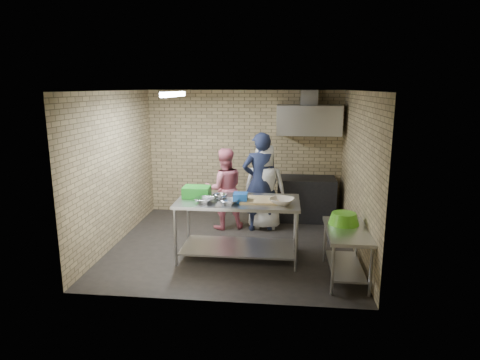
# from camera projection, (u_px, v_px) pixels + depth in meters

# --- Properties ---
(floor) EXTENTS (4.20, 4.20, 0.00)m
(floor) POSITION_uv_depth(u_px,v_px,m) (233.00, 245.00, 7.40)
(floor) COLOR black
(floor) RESTS_ON ground
(ceiling) EXTENTS (4.20, 4.20, 0.00)m
(ceiling) POSITION_uv_depth(u_px,v_px,m) (233.00, 91.00, 6.80)
(ceiling) COLOR black
(ceiling) RESTS_ON ground
(back_wall) EXTENTS (4.20, 0.06, 2.70)m
(back_wall) POSITION_uv_depth(u_px,v_px,m) (244.00, 153.00, 9.04)
(back_wall) COLOR tan
(back_wall) RESTS_ON ground
(front_wall) EXTENTS (4.20, 0.06, 2.70)m
(front_wall) POSITION_uv_depth(u_px,v_px,m) (213.00, 203.00, 5.16)
(front_wall) COLOR tan
(front_wall) RESTS_ON ground
(left_wall) EXTENTS (0.06, 4.00, 2.70)m
(left_wall) POSITION_uv_depth(u_px,v_px,m) (115.00, 169.00, 7.32)
(left_wall) COLOR tan
(left_wall) RESTS_ON ground
(right_wall) EXTENTS (0.06, 4.00, 2.70)m
(right_wall) POSITION_uv_depth(u_px,v_px,m) (358.00, 174.00, 6.88)
(right_wall) COLOR tan
(right_wall) RESTS_ON ground
(prep_table) EXTENTS (1.97, 0.98, 0.98)m
(prep_table) POSITION_uv_depth(u_px,v_px,m) (238.00, 229.00, 6.76)
(prep_table) COLOR #A9ACAF
(prep_table) RESTS_ON floor
(side_counter) EXTENTS (0.60, 1.20, 0.75)m
(side_counter) POSITION_uv_depth(u_px,v_px,m) (346.00, 254.00, 6.06)
(side_counter) COLOR silver
(side_counter) RESTS_ON floor
(stove) EXTENTS (1.20, 0.70, 0.90)m
(stove) POSITION_uv_depth(u_px,v_px,m) (306.00, 199.00, 8.76)
(stove) COLOR black
(stove) RESTS_ON floor
(range_hood) EXTENTS (1.30, 0.60, 0.60)m
(range_hood) POSITION_uv_depth(u_px,v_px,m) (309.00, 120.00, 8.44)
(range_hood) COLOR silver
(range_hood) RESTS_ON back_wall
(hood_duct) EXTENTS (0.35, 0.30, 0.30)m
(hood_duct) POSITION_uv_depth(u_px,v_px,m) (309.00, 97.00, 8.49)
(hood_duct) COLOR #A5A8AD
(hood_duct) RESTS_ON back_wall
(wall_shelf) EXTENTS (0.80, 0.20, 0.04)m
(wall_shelf) POSITION_uv_depth(u_px,v_px,m) (322.00, 128.00, 8.64)
(wall_shelf) COLOR #3F2B19
(wall_shelf) RESTS_ON back_wall
(fluorescent_fixture) EXTENTS (0.10, 1.25, 0.08)m
(fluorescent_fixture) POSITION_uv_depth(u_px,v_px,m) (173.00, 94.00, 6.92)
(fluorescent_fixture) COLOR white
(fluorescent_fixture) RESTS_ON ceiling
(green_crate) EXTENTS (0.44, 0.33, 0.17)m
(green_crate) POSITION_uv_depth(u_px,v_px,m) (197.00, 192.00, 6.82)
(green_crate) COLOR #1B9220
(green_crate) RESTS_ON prep_table
(blue_tub) EXTENTS (0.22, 0.22, 0.14)m
(blue_tub) POSITION_uv_depth(u_px,v_px,m) (240.00, 197.00, 6.54)
(blue_tub) COLOR #1856B5
(blue_tub) RESTS_ON prep_table
(cutting_board) EXTENTS (0.60, 0.46, 0.03)m
(cutting_board) POSITION_uv_depth(u_px,v_px,m) (260.00, 200.00, 6.59)
(cutting_board) COLOR tan
(cutting_board) RESTS_ON prep_table
(mixing_bowl_a) EXTENTS (0.38, 0.38, 0.08)m
(mixing_bowl_a) POSITION_uv_depth(u_px,v_px,m) (205.00, 200.00, 6.50)
(mixing_bowl_a) COLOR #B2B4B9
(mixing_bowl_a) RESTS_ON prep_table
(mixing_bowl_b) EXTENTS (0.29, 0.29, 0.07)m
(mixing_bowl_b) POSITION_uv_depth(u_px,v_px,m) (220.00, 197.00, 6.72)
(mixing_bowl_b) COLOR #AEB1B5
(mixing_bowl_b) RESTS_ON prep_table
(mixing_bowl_c) EXTENTS (0.36, 0.36, 0.07)m
(mixing_bowl_c) POSITION_uv_depth(u_px,v_px,m) (230.00, 201.00, 6.44)
(mixing_bowl_c) COLOR #AAACB0
(mixing_bowl_c) RESTS_ON prep_table
(ceramic_bowl) EXTENTS (0.47, 0.47, 0.09)m
(ceramic_bowl) POSITION_uv_depth(u_px,v_px,m) (282.00, 201.00, 6.42)
(ceramic_bowl) COLOR beige
(ceramic_bowl) RESTS_ON prep_table
(green_basin) EXTENTS (0.46, 0.46, 0.17)m
(green_basin) POSITION_uv_depth(u_px,v_px,m) (344.00, 218.00, 6.20)
(green_basin) COLOR #59C626
(green_basin) RESTS_ON side_counter
(bottle_red) EXTENTS (0.07, 0.07, 0.18)m
(bottle_red) POSITION_uv_depth(u_px,v_px,m) (310.00, 123.00, 8.64)
(bottle_red) COLOR #B22619
(bottle_red) RESTS_ON wall_shelf
(bottle_green) EXTENTS (0.06, 0.06, 0.15)m
(bottle_green) POSITION_uv_depth(u_px,v_px,m) (330.00, 124.00, 8.60)
(bottle_green) COLOR green
(bottle_green) RESTS_ON wall_shelf
(man_navy) EXTENTS (0.79, 0.62, 1.93)m
(man_navy) POSITION_uv_depth(u_px,v_px,m) (260.00, 182.00, 8.01)
(man_navy) COLOR #151836
(man_navy) RESTS_ON floor
(woman_pink) EXTENTS (0.93, 0.82, 1.61)m
(woman_pink) POSITION_uv_depth(u_px,v_px,m) (224.00, 189.00, 8.14)
(woman_pink) COLOR pink
(woman_pink) RESTS_ON floor
(woman_white) EXTENTS (0.85, 0.58, 1.69)m
(woman_white) POSITION_uv_depth(u_px,v_px,m) (265.00, 187.00, 8.12)
(woman_white) COLOR white
(woman_white) RESTS_ON floor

